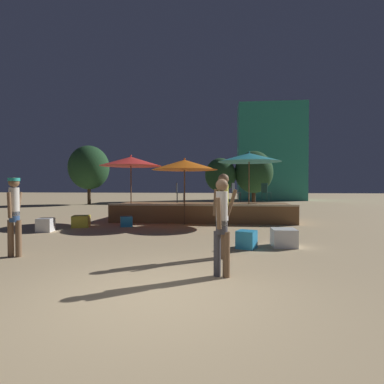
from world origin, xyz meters
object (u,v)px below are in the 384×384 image
object	(u,v)px
patio_umbrella_1	(131,161)
frisbee_disc	(221,238)
person_1	(222,223)
bistro_chair_0	(265,190)
cube_seat_0	(247,239)
cube_seat_2	(81,221)
cube_seat_4	(45,225)
cube_seat_3	(284,238)
bistro_chair_1	(235,191)
patio_umbrella_0	(249,157)
patio_umbrella_2	(185,165)
cube_seat_1	(126,221)
bistro_chair_2	(178,191)
background_tree_1	(254,172)
background_tree_2	(220,175)
person_0	(223,211)
background_tree_0	(89,168)
person_2	(14,211)

from	to	relation	value
patio_umbrella_1	frisbee_disc	distance (m)	5.96
person_1	bistro_chair_0	size ratio (longest dim) A/B	1.94
cube_seat_0	bistro_chair_0	xyz separation A→B (m)	(1.42, 6.90, 1.16)
cube_seat_2	cube_seat_4	xyz separation A→B (m)	(-0.69, -1.27, 0.01)
cube_seat_2	bistro_chair_0	bearing A→B (deg)	25.09
cube_seat_3	bistro_chair_1	bearing A→B (deg)	100.11
patio_umbrella_0	patio_umbrella_2	world-z (taller)	patio_umbrella_0
cube_seat_2	bistro_chair_1	world-z (taller)	bistro_chair_1
cube_seat_1	patio_umbrella_2	bearing A→B (deg)	20.75
cube_seat_3	cube_seat_4	xyz separation A→B (m)	(-7.85, 1.76, -0.00)
person_1	bistro_chair_2	distance (m)	8.28
cube_seat_4	bistro_chair_1	bearing A→B (deg)	32.18
background_tree_1	background_tree_2	bearing A→B (deg)	-174.12
person_0	background_tree_0	size ratio (longest dim) A/B	0.38
cube_seat_2	bistro_chair_2	size ratio (longest dim) A/B	0.84
frisbee_disc	cube_seat_0	bearing A→B (deg)	-63.78
patio_umbrella_1	frisbee_disc	world-z (taller)	patio_umbrella_1
patio_umbrella_1	background_tree_2	distance (m)	10.02
person_2	person_1	bearing A→B (deg)	-17.84
bistro_chair_2	patio_umbrella_2	bearing A→B (deg)	-161.33
bistro_chair_2	person_1	bearing A→B (deg)	-169.45
cube_seat_2	bistro_chair_1	xyz separation A→B (m)	(6.09, 3.00, 1.17)
cube_seat_4	person_2	world-z (taller)	person_2
patio_umbrella_1	patio_umbrella_2	size ratio (longest dim) A/B	1.07
patio_umbrella_1	patio_umbrella_0	bearing A→B (deg)	0.96
patio_umbrella_0	background_tree_1	bearing A→B (deg)	83.10
patio_umbrella_2	person_0	world-z (taller)	patio_umbrella_2
cube_seat_3	bistro_chair_1	world-z (taller)	bistro_chair_1
cube_seat_4	bistro_chair_1	xyz separation A→B (m)	(6.77, 4.26, 1.15)
cube_seat_1	cube_seat_4	bearing A→B (deg)	-146.39
background_tree_1	cube_seat_2	bearing A→B (deg)	-125.03
patio_umbrella_1	cube_seat_1	world-z (taller)	patio_umbrella_1
cube_seat_3	bistro_chair_2	distance (m)	6.45
cube_seat_0	person_2	distance (m)	5.61
person_0	bistro_chair_0	bearing A→B (deg)	175.73
cube_seat_1	bistro_chair_1	world-z (taller)	bistro_chair_1
frisbee_disc	background_tree_0	size ratio (longest dim) A/B	0.04
cube_seat_1	bistro_chair_1	bearing A→B (deg)	31.37
person_2	bistro_chair_0	size ratio (longest dim) A/B	2.01
person_0	bistro_chair_0	distance (m)	8.25
person_1	background_tree_0	distance (m)	22.42
person_1	bistro_chair_1	distance (m)	8.87
cube_seat_4	person_0	world-z (taller)	person_0
bistro_chair_0	cube_seat_1	bearing A→B (deg)	74.66
cube_seat_0	background_tree_0	world-z (taller)	background_tree_0
person_1	frisbee_disc	xyz separation A→B (m)	(-0.04, 3.86, -0.94)
cube_seat_0	frisbee_disc	bearing A→B (deg)	116.22
bistro_chair_1	bistro_chair_2	distance (m)	2.67
bistro_chair_1	background_tree_2	distance (m)	7.95
bistro_chair_0	cube_seat_2	bearing A→B (deg)	70.99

